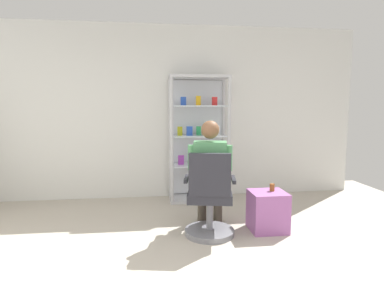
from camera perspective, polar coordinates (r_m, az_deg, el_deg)
The scene contains 6 objects.
back_wall at distance 5.08m, azimuth -3.76°, elevation 5.68°, with size 6.00×0.10×2.70m, color silver.
display_cabinet_main at distance 4.91m, azimuth 1.10°, elevation 1.12°, with size 0.90×0.45×1.90m.
office_chair at distance 3.56m, azimuth 3.19°, elevation -10.37°, with size 0.61×0.57×0.96m.
seated_shopkeeper at distance 3.64m, azimuth 3.25°, elevation -4.81°, with size 0.54×0.61×1.29m.
storage_crate at distance 3.88m, azimuth 13.42°, elevation -11.63°, with size 0.41×0.38×0.46m, color #9E599E.
tea_glass at distance 3.85m, azimuth 14.18°, elevation -7.56°, with size 0.06×0.06×0.09m, color brown.
Camera 1 is at (-0.30, -2.07, 1.44)m, focal length 29.71 mm.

